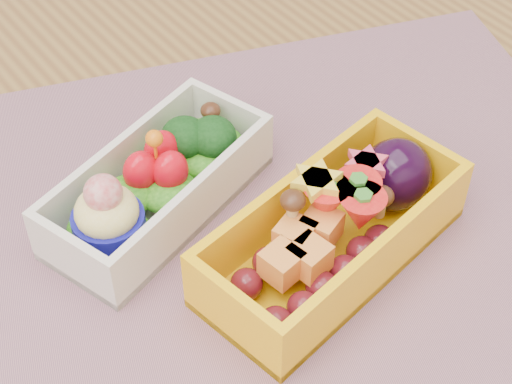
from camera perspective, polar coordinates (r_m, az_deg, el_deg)
table at (r=0.63m, az=-2.50°, el=-11.66°), size 1.20×0.80×0.75m
placemat at (r=0.56m, az=-0.31°, el=-3.34°), size 0.63×0.56×0.00m
bento_white at (r=0.57m, az=-6.72°, el=0.46°), size 0.18×0.12×0.07m
bento_yellow at (r=0.54m, az=5.50°, el=-2.44°), size 0.19×0.11×0.06m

